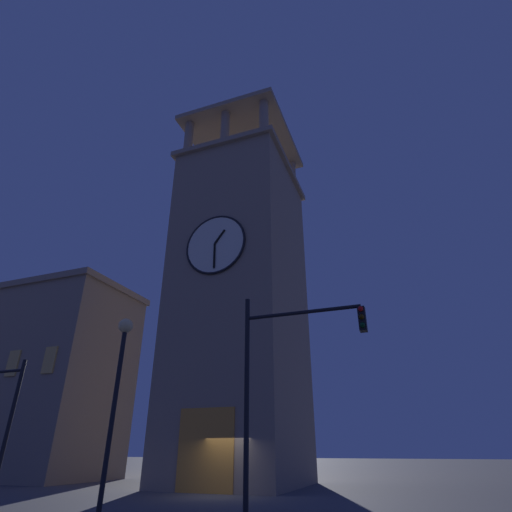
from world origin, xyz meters
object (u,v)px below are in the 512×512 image
clocktower (241,299)px  street_lamp (118,377)px  adjacent_wing_building (6,381)px  traffic_signal_near (282,366)px

clocktower → street_lamp: bearing=99.0°
clocktower → adjacent_wing_building: 21.22m
clocktower → street_lamp: 17.11m
clocktower → traffic_signal_near: 16.39m
street_lamp → clocktower: bearing=-81.0°
adjacent_wing_building → traffic_signal_near: (-27.53, 12.66, -2.78)m
clocktower → traffic_signal_near: (-6.82, 12.95, -7.39)m
clocktower → adjacent_wing_building: size_ratio=1.44×
clocktower → street_lamp: clocktower is taller
clocktower → adjacent_wing_building: (20.71, 0.28, -4.61)m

